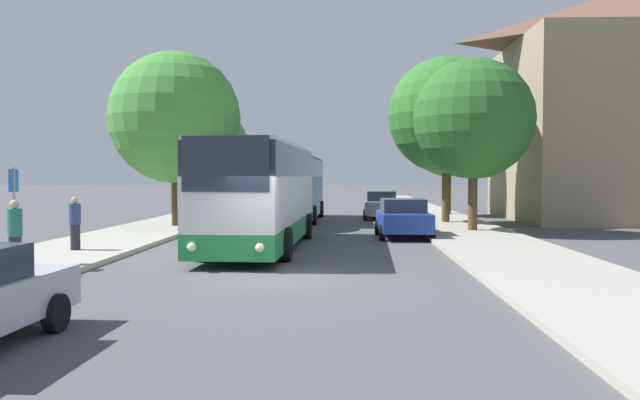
# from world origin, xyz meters

# --- Properties ---
(ground_plane) EXTENTS (300.00, 300.00, 0.00)m
(ground_plane) POSITION_xyz_m (0.00, 0.00, 0.00)
(ground_plane) COLOR #4C4C4F
(ground_plane) RESTS_ON ground
(sidewalk_right) EXTENTS (4.00, 120.00, 0.15)m
(sidewalk_right) POSITION_xyz_m (7.00, 0.00, 0.07)
(sidewalk_right) COLOR #A39E93
(sidewalk_right) RESTS_ON ground_plane
(bus_front) EXTENTS (3.10, 11.16, 3.56)m
(bus_front) POSITION_xyz_m (-1.10, 6.36, 1.90)
(bus_front) COLOR #238942
(bus_front) RESTS_ON ground_plane
(bus_middle) EXTENTS (2.88, 10.33, 3.52)m
(bus_middle) POSITION_xyz_m (-1.00, 19.63, 1.88)
(bus_middle) COLOR silver
(bus_middle) RESTS_ON ground_plane
(parked_car_right_near) EXTENTS (2.19, 4.05, 1.57)m
(parked_car_right_near) POSITION_xyz_m (4.14, 10.29, 0.81)
(parked_car_right_near) COLOR #233D9E
(parked_car_right_near) RESTS_ON ground_plane
(parked_car_right_far) EXTENTS (2.22, 4.68, 1.61)m
(parked_car_right_far) POSITION_xyz_m (3.88, 21.44, 0.83)
(parked_car_right_far) COLOR slate
(parked_car_right_far) RESTS_ON ground_plane
(bus_stop_sign) EXTENTS (0.08, 0.45, 2.58)m
(bus_stop_sign) POSITION_xyz_m (-7.02, 1.18, 1.75)
(bus_stop_sign) COLOR gray
(bus_stop_sign) RESTS_ON sidewalk_left
(pedestrian_waiting_far) EXTENTS (0.36, 0.36, 1.69)m
(pedestrian_waiting_far) POSITION_xyz_m (-6.79, 4.37, 1.00)
(pedestrian_waiting_far) COLOR #23232D
(pedestrian_waiting_far) RESTS_ON sidewalk_left
(pedestrian_walking_back) EXTENTS (0.36, 0.36, 1.76)m
(pedestrian_walking_back) POSITION_xyz_m (-6.47, 0.20, 1.04)
(pedestrian_walking_back) COLOR #23232D
(pedestrian_walking_back) RESTS_ON sidewalk_left
(tree_left_near) EXTENTS (4.89, 4.89, 6.99)m
(tree_left_near) POSITION_xyz_m (-7.56, 28.84, 4.68)
(tree_left_near) COLOR #513D23
(tree_left_near) RESTS_ON sidewalk_left
(tree_left_far) EXTENTS (6.19, 6.19, 8.19)m
(tree_left_far) POSITION_xyz_m (-6.26, 14.17, 5.24)
(tree_left_far) COLOR #47331E
(tree_left_far) RESTS_ON sidewalk_left
(tree_right_near) EXTENTS (4.40, 4.40, 6.70)m
(tree_right_near) POSITION_xyz_m (8.14, 23.99, 4.64)
(tree_right_near) COLOR brown
(tree_right_near) RESTS_ON sidewalk_right
(tree_right_mid) EXTENTS (5.96, 5.96, 8.42)m
(tree_right_mid) POSITION_xyz_m (6.93, 17.14, 5.58)
(tree_right_mid) COLOR #513D23
(tree_right_mid) RESTS_ON sidewalk_right
(tree_right_far) EXTENTS (5.23, 5.23, 7.44)m
(tree_right_far) POSITION_xyz_m (7.33, 12.32, 4.97)
(tree_right_far) COLOR #513D23
(tree_right_far) RESTS_ON sidewalk_right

